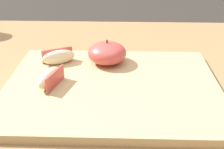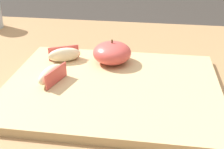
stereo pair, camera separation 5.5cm
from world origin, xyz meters
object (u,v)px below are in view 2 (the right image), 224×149
(apple_half_skin_up, at_px, (112,53))
(apple_wedge_middle, at_px, (64,55))
(apple_wedge_near_knife, at_px, (51,74))
(cutting_board, at_px, (112,87))

(apple_half_skin_up, height_order, apple_wedge_middle, apple_half_skin_up)
(apple_wedge_near_knife, xyz_separation_m, apple_wedge_middle, (-0.00, 0.09, 0.00))
(cutting_board, xyz_separation_m, apple_half_skin_up, (-0.01, 0.09, 0.03))
(apple_wedge_middle, bearing_deg, apple_half_skin_up, 4.55)
(apple_wedge_near_knife, relative_size, apple_wedge_middle, 1.01)
(apple_half_skin_up, xyz_separation_m, apple_wedge_near_knife, (-0.10, -0.10, -0.01))
(apple_half_skin_up, distance_m, apple_wedge_middle, 0.10)
(apple_half_skin_up, bearing_deg, cutting_board, -81.75)
(apple_wedge_near_knife, bearing_deg, cutting_board, 4.03)
(cutting_board, height_order, apple_wedge_middle, apple_wedge_middle)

